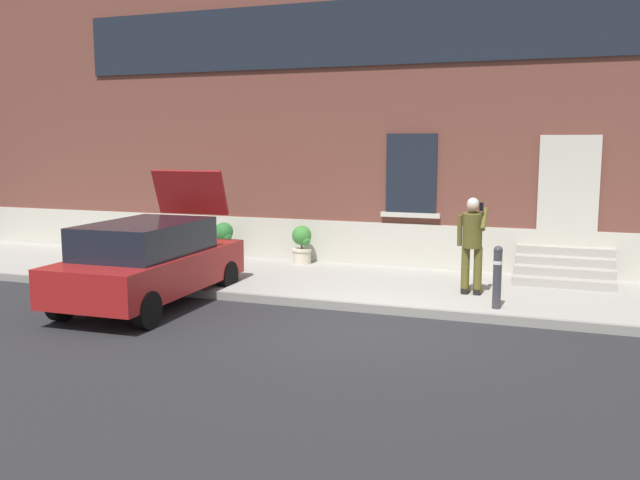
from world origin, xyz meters
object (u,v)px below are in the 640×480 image
planter_cream (302,244)px  person_on_phone (472,239)px  hatchback_car_red (150,261)px  bollard_near_person (497,275)px  planter_olive (224,240)px

planter_cream → person_on_phone: bearing=-25.1°
hatchback_car_red → bollard_near_person: bearing=12.0°
hatchback_car_red → planter_cream: size_ratio=4.78×
hatchback_car_red → planter_olive: size_ratio=4.78×
person_on_phone → planter_olive: size_ratio=2.04×
person_on_phone → bollard_near_person: bearing=-74.1°
bollard_near_person → planter_olive: 7.07m
hatchback_car_red → bollard_near_person: 5.97m
hatchback_car_red → person_on_phone: hatchback_car_red is taller
planter_olive → planter_cream: bearing=0.9°
bollard_near_person → planter_cream: size_ratio=1.22×
hatchback_car_red → planter_cream: 4.24m
person_on_phone → planter_olive: 6.26m
bollard_near_person → planter_olive: (-6.50, 2.77, -0.11)m
person_on_phone → planter_cream: size_ratio=2.04×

